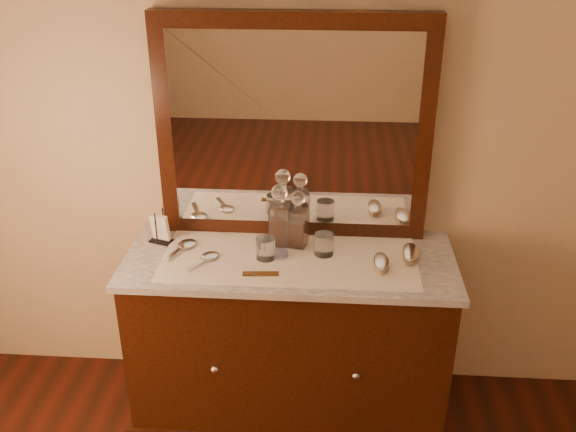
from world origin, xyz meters
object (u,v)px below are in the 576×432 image
at_px(napkin_rack, 160,229).
at_px(decanter_left, 280,221).
at_px(hand_mirror_inner, 207,258).
at_px(mirror_frame, 294,130).
at_px(pin_dish, 279,254).
at_px(brush_far, 410,254).
at_px(comb, 261,274).
at_px(decanter_right, 298,225).
at_px(dresser_cabinet, 290,339).
at_px(brush_near, 381,263).
at_px(hand_mirror_outer, 184,246).

height_order(napkin_rack, decanter_left, decanter_left).
relative_size(decanter_left, hand_mirror_inner, 1.56).
bearing_deg(mirror_frame, pin_dish, -101.66).
bearing_deg(brush_far, napkin_rack, 175.87).
relative_size(comb, decanter_right, 0.56).
relative_size(dresser_cabinet, decanter_right, 5.25).
bearing_deg(hand_mirror_inner, brush_near, -1.40).
height_order(decanter_right, hand_mirror_outer, decanter_right).
relative_size(napkin_rack, decanter_right, 0.58).
bearing_deg(hand_mirror_inner, napkin_rack, 147.61).
xyz_separation_m(comb, hand_mirror_inner, (-0.24, 0.11, 0.00)).
bearing_deg(brush_near, decanter_right, 154.56).
height_order(comb, brush_near, brush_near).
bearing_deg(comb, brush_near, 6.22).
distance_m(napkin_rack, decanter_left, 0.54).
distance_m(decanter_right, brush_far, 0.51).
relative_size(dresser_cabinet, brush_far, 8.54).
bearing_deg(decanter_right, brush_near, -25.44).
distance_m(dresser_cabinet, decanter_right, 0.56).
bearing_deg(hand_mirror_outer, comb, -29.21).
bearing_deg(mirror_frame, hand_mirror_outer, -157.20).
distance_m(comb, hand_mirror_inner, 0.27).
distance_m(dresser_cabinet, brush_near, 0.61).
distance_m(decanter_left, brush_near, 0.49).
bearing_deg(decanter_left, hand_mirror_inner, -150.99).
relative_size(pin_dish, decanter_left, 0.28).
bearing_deg(napkin_rack, mirror_frame, 13.47).
height_order(decanter_left, decanter_right, decanter_left).
height_order(dresser_cabinet, brush_near, brush_near).
distance_m(pin_dish, brush_far, 0.57).
relative_size(hand_mirror_outer, hand_mirror_inner, 1.16).
bearing_deg(decanter_left, brush_far, -9.43).
bearing_deg(dresser_cabinet, napkin_rack, 170.17).
xyz_separation_m(napkin_rack, hand_mirror_outer, (0.12, -0.06, -0.05)).
distance_m(napkin_rack, hand_mirror_inner, 0.29).
relative_size(decanter_right, hand_mirror_inner, 1.44).
bearing_deg(napkin_rack, comb, -28.32).
bearing_deg(brush_near, comb, -169.75).
distance_m(dresser_cabinet, decanter_left, 0.57).
bearing_deg(dresser_cabinet, hand_mirror_outer, 174.48).
xyz_separation_m(pin_dish, brush_far, (0.57, 0.01, 0.01)).
relative_size(comb, hand_mirror_inner, 0.81).
relative_size(mirror_frame, napkin_rack, 7.72).
xyz_separation_m(napkin_rack, hand_mirror_inner, (0.24, -0.15, -0.05)).
bearing_deg(napkin_rack, decanter_left, 1.59).
distance_m(dresser_cabinet, comb, 0.49).
distance_m(pin_dish, brush_near, 0.45).
xyz_separation_m(decanter_right, brush_far, (0.49, -0.08, -0.08)).
height_order(decanter_left, hand_mirror_inner, decanter_left).
height_order(napkin_rack, brush_near, napkin_rack).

